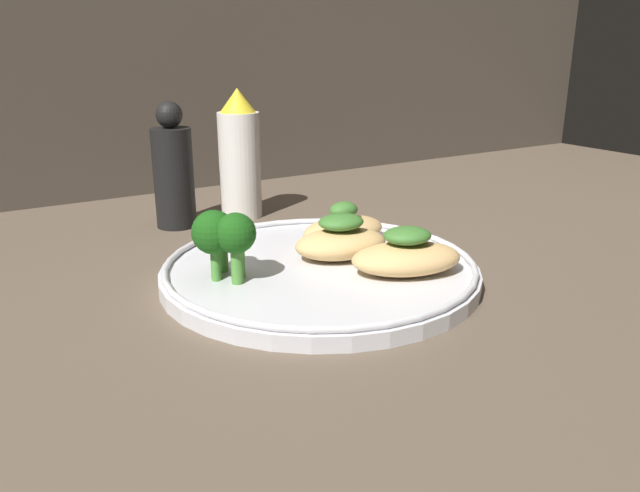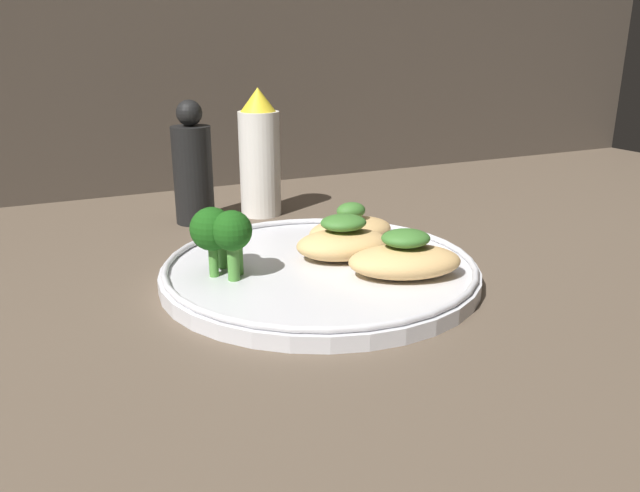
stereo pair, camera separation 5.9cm
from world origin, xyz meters
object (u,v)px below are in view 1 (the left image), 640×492
(plate, at_px, (320,270))
(sauce_bottle, at_px, (240,157))
(pepper_grinder, at_px, (173,172))
(broccoli_bunch, at_px, (225,235))

(plate, height_order, sauce_bottle, sauce_bottle)
(plate, relative_size, pepper_grinder, 1.99)
(broccoli_bunch, height_order, sauce_bottle, sauce_bottle)
(broccoli_bunch, relative_size, pepper_grinder, 0.44)
(broccoli_bunch, bearing_deg, plate, -8.15)
(broccoli_bunch, distance_m, pepper_grinder, 0.24)
(plate, distance_m, pepper_grinder, 0.26)
(sauce_bottle, bearing_deg, pepper_grinder, 180.00)
(broccoli_bunch, xyz_separation_m, sauce_bottle, (0.12, 0.24, 0.02))
(plate, xyz_separation_m, pepper_grinder, (-0.06, 0.25, 0.06))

